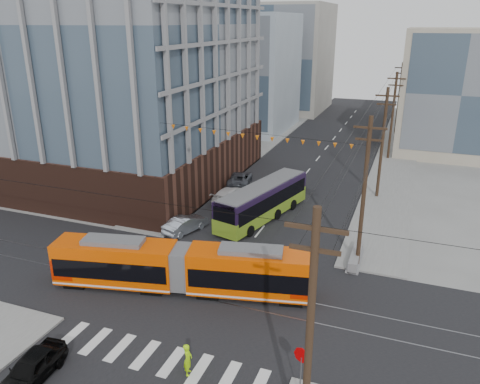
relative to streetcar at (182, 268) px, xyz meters
The scene contains 17 objects.
ground 4.31m from the streetcar, 61.49° to the right, with size 160.00×160.00×0.00m, color slate.
office_building 30.73m from the streetcar, 135.87° to the left, with size 30.00×25.00×28.60m, color #381E16.
bg_bldg_nw_near 51.32m from the streetcar, 107.29° to the left, with size 18.00×16.00×18.00m, color #8C99A5.
bg_bldg_ne_near 48.38m from the streetcar, 68.08° to the left, with size 14.00×14.00×16.00m, color gray.
bg_bldg_nw_far 70.06m from the streetcar, 100.02° to the left, with size 16.00×18.00×20.00m, color gray.
bg_bldg_ne_far 67.71m from the streetcar, 72.85° to the left, with size 16.00×16.00×14.00m, color #8C99A5.
utility_pole_near 14.61m from the streetcar, 42.41° to the right, with size 0.30×0.30×11.00m, color black.
utility_pole_far 53.66m from the streetcar, 78.79° to the left, with size 0.30×0.30×11.00m, color black.
streetcar is the anchor object (origin of this frame).
city_bus 13.41m from the streetcar, 84.74° to the left, with size 2.51×11.59×3.28m, color black, non-canonical shape.
black_sedan 10.61m from the streetcar, 107.22° to the right, with size 1.67×4.15×1.42m, color black.
parked_car_silver 9.19m from the streetcar, 115.59° to the left, with size 1.48×4.25×1.40m, color #9BA4B1.
parked_car_white 16.57m from the streetcar, 100.95° to the left, with size 1.95×4.80×1.39m, color silver.
parked_car_grey 21.67m from the streetcar, 100.54° to the left, with size 2.28×4.94×1.37m, color #41454E.
pedestrian 8.01m from the streetcar, 60.75° to the right, with size 0.64×0.42×1.76m, color #ADF809.
stop_sign 11.59m from the streetcar, 34.46° to the right, with size 0.81×0.81×2.67m, color #AA0102, non-canonical shape.
jersey_barrier 13.04m from the streetcar, 38.19° to the left, with size 0.92×4.09×0.82m, color slate.
Camera 1 is at (11.17, -20.37, 16.79)m, focal length 35.00 mm.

